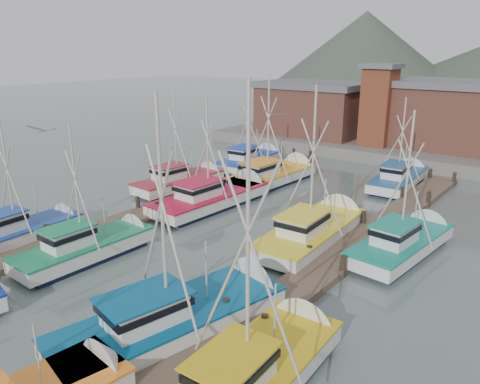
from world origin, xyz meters
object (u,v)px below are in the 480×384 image
Objects in this scene: lookout_tower at (379,105)px; boat_8 at (216,196)px; boat_12 at (273,175)px; boat_4 at (93,246)px.

boat_8 is (-2.67, -23.29, -4.87)m from lookout_tower.
lookout_tower reaches higher than boat_12.
boat_8 is (-0.48, 11.17, 0.00)m from boat_4.
boat_4 is 0.79× the size of boat_8.
boat_12 is at bearing 92.40° from boat_4.
lookout_tower is 0.80× the size of boat_12.
lookout_tower is 1.01× the size of boat_4.
boat_12 reaches higher than boat_4.
boat_8 is 7.62m from boat_12.
boat_4 is at bearing -84.94° from boat_8.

